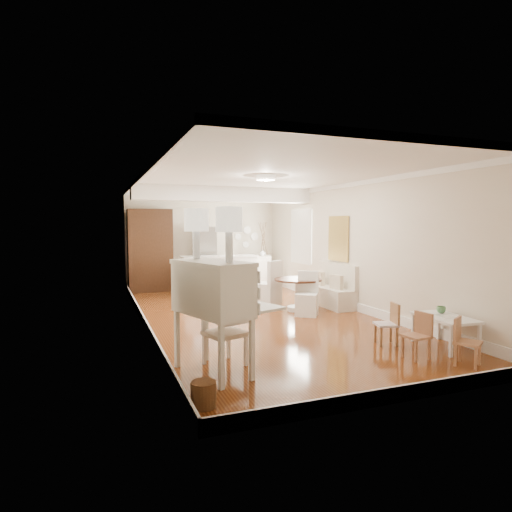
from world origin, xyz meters
TOP-DOWN VIEW (x-y plane):
  - room at (0.04, 0.32)m, footprint 9.00×9.04m
  - secretary_bureau at (-1.70, -2.93)m, footprint 1.43×1.44m
  - gustavian_armchair at (-1.46, -2.67)m, footprint 0.65×0.65m
  - wicker_basket at (-2.05, -3.86)m, footprint 0.34×0.34m
  - kids_table at (1.90, -3.08)m, footprint 0.67×1.02m
  - kids_chair_a at (1.12, -3.36)m, footprint 0.34×0.34m
  - kids_chair_b at (1.17, -2.64)m, footprint 0.40×0.40m
  - kids_chair_c at (1.54, -3.85)m, footprint 0.43×0.43m
  - banquette at (1.99, 0.50)m, footprint 0.52×1.60m
  - dining_table at (1.06, 0.23)m, footprint 1.08×1.08m
  - slip_chair_near at (1.01, -0.28)m, footprint 0.61×0.61m
  - slip_chair_far at (0.61, 0.93)m, footprint 0.71×0.71m
  - breakfast_counter at (0.10, 3.10)m, footprint 2.05×0.65m
  - bar_stool_left at (-0.73, 2.89)m, footprint 0.47×0.47m
  - bar_stool_right at (0.27, 2.74)m, footprint 0.43×0.43m
  - pantry_cabinet at (-1.60, 4.18)m, footprint 1.20×0.60m
  - fridge at (0.30, 4.15)m, footprint 0.75×0.65m
  - sideboard at (1.63, 3.71)m, footprint 0.78×1.09m
  - pencil_cup at (2.01, -2.88)m, footprint 0.17×0.17m
  - branch_vase at (1.60, 3.67)m, footprint 0.19×0.19m

SIDE VIEW (x-z plane):
  - wicker_basket at x=-2.05m, z-range 0.00..0.27m
  - kids_table at x=1.90m, z-range 0.00..0.48m
  - kids_chair_c at x=1.54m, z-range 0.00..0.65m
  - kids_chair_a at x=1.12m, z-range 0.00..0.66m
  - kids_chair_b at x=1.17m, z-range 0.00..0.66m
  - dining_table at x=1.06m, z-range 0.00..0.70m
  - gustavian_armchair at x=-1.46m, z-range 0.00..0.89m
  - slip_chair_near at x=1.01m, z-range 0.00..0.90m
  - sideboard at x=1.63m, z-range 0.00..0.95m
  - bar_stool_left at x=-0.73m, z-range 0.00..0.96m
  - banquette at x=1.99m, z-range 0.00..0.98m
  - breakfast_counter at x=0.10m, z-range 0.00..1.03m
  - bar_stool_right at x=0.27m, z-range 0.00..1.04m
  - slip_chair_far at x=0.61m, z-range 0.00..1.06m
  - pencil_cup at x=2.01m, z-range 0.48..0.59m
  - secretary_bureau at x=-1.70m, z-range 0.00..1.43m
  - fridge at x=0.30m, z-range 0.00..1.80m
  - branch_vase at x=1.60m, z-range 0.95..1.13m
  - pantry_cabinet at x=-1.60m, z-range 0.00..2.30m
  - room at x=0.04m, z-range 0.57..3.39m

